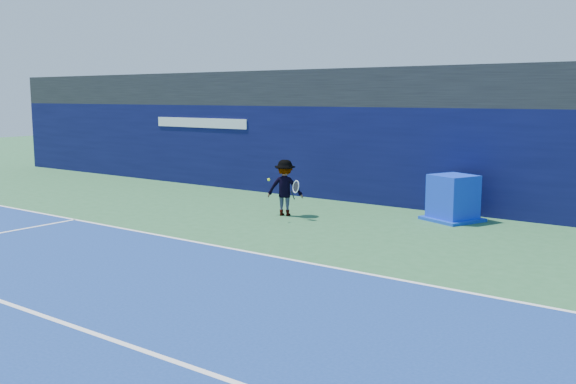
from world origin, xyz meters
name	(u,v)px	position (x,y,z in m)	size (l,w,h in m)	color
ground	(100,274)	(0.00, 0.00, 0.00)	(80.00, 80.00, 0.00)	#2B6136
baseline	(210,245)	(0.00, 3.00, 0.01)	(24.00, 0.10, 0.01)	white
service_line	(0,301)	(0.00, -2.00, 0.01)	(24.00, 0.10, 0.01)	white
stadium_band	(389,88)	(0.00, 11.50, 3.60)	(36.00, 3.00, 1.20)	black
back_wall_assembly	(372,155)	(0.00, 10.50, 1.50)	(36.00, 1.03, 3.00)	#0A0C37
equipment_cart	(453,200)	(3.30, 9.03, 0.57)	(1.68, 1.68, 1.24)	#0E2DC7
tennis_player	(285,188)	(-0.80, 6.94, 0.79)	(1.32, 0.95, 1.58)	white
tennis_ball	(269,180)	(-0.62, 5.97, 1.13)	(0.08, 0.08, 0.08)	#B9E619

